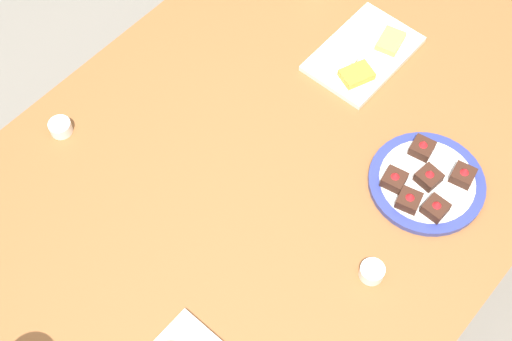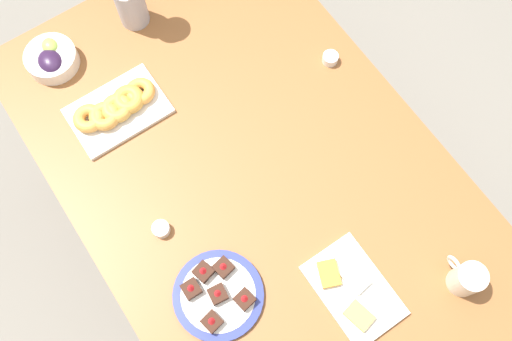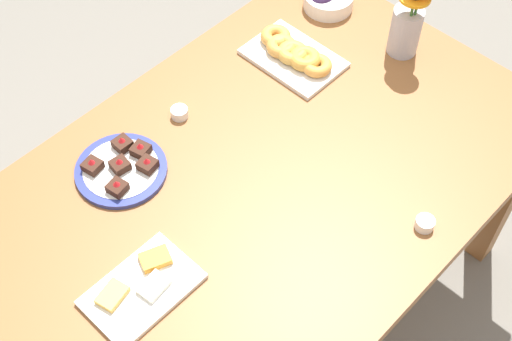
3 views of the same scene
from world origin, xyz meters
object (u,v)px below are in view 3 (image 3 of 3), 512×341
(dessert_plate, at_px, (122,169))
(croissant_platter, at_px, (294,54))
(jam_cup_honey, at_px, (425,223))
(flower_vase, at_px, (407,27))
(dining_table, at_px, (256,199))
(cheese_platter, at_px, (142,287))
(jam_cup_berry, at_px, (179,112))

(dessert_plate, bearing_deg, croissant_platter, -4.28)
(croissant_platter, xyz_separation_m, jam_cup_honey, (-0.21, -0.62, -0.01))
(flower_vase, bearing_deg, jam_cup_honey, -138.24)
(dining_table, xyz_separation_m, jam_cup_honey, (0.18, -0.40, 0.10))
(dining_table, relative_size, dessert_plate, 6.65)
(dining_table, bearing_deg, cheese_platter, -176.15)
(cheese_platter, distance_m, flower_vase, 1.06)
(croissant_platter, height_order, dessert_plate, dessert_plate)
(dining_table, relative_size, jam_cup_berry, 33.33)
(cheese_platter, bearing_deg, flower_vase, 2.46)
(dining_table, distance_m, cheese_platter, 0.42)
(flower_vase, bearing_deg, cheese_platter, -177.54)
(croissant_platter, xyz_separation_m, dessert_plate, (-0.62, 0.05, -0.01))
(jam_cup_berry, relative_size, dessert_plate, 0.20)
(croissant_platter, distance_m, dessert_plate, 0.62)
(jam_cup_berry, bearing_deg, jam_cup_honey, -76.38)
(jam_cup_berry, distance_m, flower_vase, 0.70)
(cheese_platter, bearing_deg, jam_cup_honey, -31.99)
(dining_table, height_order, jam_cup_honey, jam_cup_honey)
(dessert_plate, bearing_deg, jam_cup_honey, -58.87)
(flower_vase, bearing_deg, jam_cup_berry, 155.75)
(jam_cup_honey, height_order, flower_vase, flower_vase)
(cheese_platter, relative_size, croissant_platter, 0.92)
(dining_table, xyz_separation_m, croissant_platter, (0.40, 0.23, 0.11))
(cheese_platter, bearing_deg, croissant_platter, 17.43)
(jam_cup_honey, bearing_deg, cheese_platter, 148.01)
(jam_cup_honey, bearing_deg, flower_vase, 41.76)
(cheese_platter, distance_m, dessert_plate, 0.35)
(dessert_plate, bearing_deg, flower_vase, -16.25)
(dining_table, distance_m, croissant_platter, 0.47)
(dining_table, bearing_deg, jam_cup_berry, 87.65)
(cheese_platter, relative_size, jam_cup_berry, 5.42)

